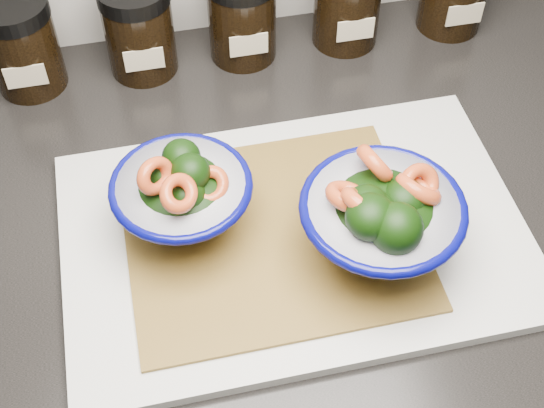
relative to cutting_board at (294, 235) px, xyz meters
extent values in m
cube|color=black|center=(0.07, 0.05, -0.48)|extent=(3.43, 0.58, 0.86)
cube|color=black|center=(0.07, 0.05, -0.03)|extent=(3.50, 0.60, 0.04)
cube|color=beige|center=(0.00, 0.00, 0.00)|extent=(0.45, 0.30, 0.01)
cube|color=olive|center=(-0.02, 0.00, 0.01)|extent=(0.28, 0.24, 0.00)
cylinder|color=white|center=(-0.10, 0.03, 0.01)|extent=(0.05, 0.05, 0.01)
ellipsoid|color=white|center=(-0.10, 0.03, 0.03)|extent=(0.07, 0.07, 0.03)
torus|color=#050659|center=(-0.10, 0.03, 0.07)|extent=(0.13, 0.13, 0.01)
torus|color=#050659|center=(-0.10, 0.03, 0.05)|extent=(0.11, 0.11, 0.00)
ellipsoid|color=black|center=(-0.10, 0.03, 0.06)|extent=(0.10, 0.10, 0.04)
ellipsoid|color=black|center=(-0.09, 0.05, 0.07)|extent=(0.03, 0.03, 0.03)
cylinder|color=#477233|center=(-0.09, 0.05, 0.05)|extent=(0.01, 0.01, 0.02)
ellipsoid|color=black|center=(-0.10, 0.05, 0.08)|extent=(0.04, 0.04, 0.03)
cylinder|color=#477233|center=(-0.10, 0.05, 0.07)|extent=(0.01, 0.01, 0.02)
ellipsoid|color=black|center=(-0.12, 0.04, 0.08)|extent=(0.03, 0.03, 0.03)
cylinder|color=#477233|center=(-0.12, 0.04, 0.07)|extent=(0.01, 0.01, 0.02)
ellipsoid|color=black|center=(-0.10, 0.01, 0.07)|extent=(0.04, 0.04, 0.03)
cylinder|color=#477233|center=(-0.10, 0.01, 0.06)|extent=(0.01, 0.01, 0.02)
ellipsoid|color=black|center=(-0.09, 0.03, 0.08)|extent=(0.04, 0.04, 0.04)
cylinder|color=#477233|center=(-0.09, 0.03, 0.07)|extent=(0.01, 0.01, 0.02)
torus|color=#C44F25|center=(-0.08, 0.02, 0.07)|extent=(0.06, 0.05, 0.04)
torus|color=#C44F25|center=(-0.11, 0.00, 0.09)|extent=(0.06, 0.05, 0.04)
torus|color=#C44F25|center=(-0.12, 0.02, 0.09)|extent=(0.05, 0.05, 0.04)
cylinder|color=#CCBC8E|center=(-0.09, 0.04, 0.08)|extent=(0.02, 0.02, 0.01)
cylinder|color=#CCBC8E|center=(-0.09, 0.04, 0.08)|extent=(0.02, 0.02, 0.01)
cylinder|color=white|center=(0.07, -0.04, 0.02)|extent=(0.05, 0.05, 0.01)
ellipsoid|color=white|center=(0.07, -0.04, 0.03)|extent=(0.08, 0.08, 0.04)
torus|color=#050659|center=(0.07, -0.04, 0.07)|extent=(0.15, 0.15, 0.01)
torus|color=#050659|center=(0.07, -0.04, 0.06)|extent=(0.12, 0.12, 0.00)
ellipsoid|color=black|center=(0.07, -0.04, 0.06)|extent=(0.11, 0.11, 0.05)
ellipsoid|color=black|center=(0.06, -0.05, 0.07)|extent=(0.05, 0.05, 0.04)
cylinder|color=#477233|center=(0.06, -0.05, 0.06)|extent=(0.01, 0.01, 0.03)
ellipsoid|color=black|center=(0.07, -0.08, 0.09)|extent=(0.05, 0.05, 0.05)
cylinder|color=#477233|center=(0.07, -0.08, 0.07)|extent=(0.02, 0.01, 0.03)
ellipsoid|color=black|center=(0.05, -0.04, 0.09)|extent=(0.04, 0.04, 0.03)
cylinder|color=#477233|center=(0.05, -0.04, 0.07)|extent=(0.01, 0.02, 0.02)
ellipsoid|color=black|center=(0.09, -0.04, 0.08)|extent=(0.04, 0.04, 0.03)
cylinder|color=#477233|center=(0.09, -0.04, 0.06)|extent=(0.01, 0.01, 0.03)
ellipsoid|color=black|center=(0.05, -0.06, 0.09)|extent=(0.04, 0.04, 0.04)
cylinder|color=#477233|center=(0.05, -0.06, 0.08)|extent=(0.01, 0.02, 0.03)
torus|color=#C44F25|center=(0.04, -0.04, 0.09)|extent=(0.06, 0.06, 0.04)
torus|color=#C44F25|center=(0.10, -0.03, 0.08)|extent=(0.06, 0.06, 0.05)
torus|color=#C44F25|center=(0.04, -0.05, 0.10)|extent=(0.05, 0.06, 0.06)
torus|color=#C44F25|center=(0.07, 0.00, 0.09)|extent=(0.05, 0.05, 0.05)
torus|color=#C44F25|center=(0.10, -0.04, 0.08)|extent=(0.06, 0.06, 0.05)
cylinder|color=#CCBC8E|center=(0.07, -0.07, 0.08)|extent=(0.02, 0.02, 0.01)
cylinder|color=black|center=(-0.25, 0.29, 0.04)|extent=(0.08, 0.08, 0.09)
cylinder|color=black|center=(-0.25, 0.29, 0.10)|extent=(0.08, 0.08, 0.02)
cube|color=#C6B793|center=(-0.25, 0.25, 0.04)|extent=(0.05, 0.00, 0.03)
cylinder|color=black|center=(-0.12, 0.29, 0.04)|extent=(0.08, 0.08, 0.09)
cube|color=#C6B793|center=(-0.12, 0.25, 0.04)|extent=(0.04, 0.00, 0.03)
cylinder|color=black|center=(0.01, 0.29, 0.04)|extent=(0.08, 0.08, 0.09)
cube|color=#C6B793|center=(0.01, 0.25, 0.04)|extent=(0.04, 0.00, 0.03)
cylinder|color=black|center=(0.13, 0.29, 0.04)|extent=(0.08, 0.08, 0.09)
cube|color=#C6B793|center=(0.13, 0.25, 0.04)|extent=(0.05, 0.00, 0.03)
cube|color=#C6B793|center=(0.27, 0.25, 0.04)|extent=(0.04, 0.00, 0.03)
camera|label=1|loc=(-0.12, -0.43, 0.59)|focal=50.00mm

